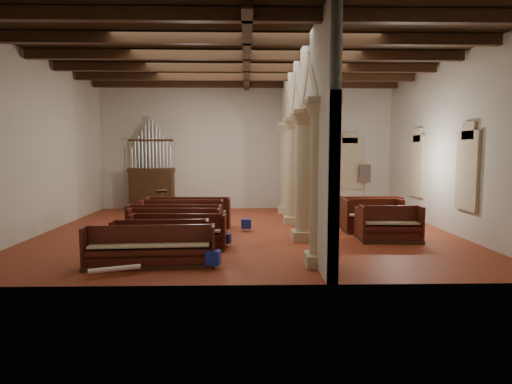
% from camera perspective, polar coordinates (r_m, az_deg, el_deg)
% --- Properties ---
extents(floor, '(14.00, 14.00, 0.00)m').
position_cam_1_polar(floor, '(15.07, -1.20, -5.28)').
color(floor, maroon).
rests_on(floor, ground).
extents(ceiling, '(14.00, 14.00, 0.00)m').
position_cam_1_polar(ceiling, '(15.13, -1.25, 17.64)').
color(ceiling, black).
rests_on(ceiling, wall_back).
extents(wall_back, '(14.00, 0.02, 6.00)m').
position_cam_1_polar(wall_back, '(20.80, -1.25, 6.03)').
color(wall_back, beige).
rests_on(wall_back, floor).
extents(wall_front, '(14.00, 0.02, 6.00)m').
position_cam_1_polar(wall_front, '(8.80, -1.14, 6.62)').
color(wall_front, beige).
rests_on(wall_front, floor).
extents(wall_left, '(0.02, 12.00, 6.00)m').
position_cam_1_polar(wall_left, '(16.36, -26.68, 5.56)').
color(wall_left, beige).
rests_on(wall_left, floor).
extents(wall_right, '(0.02, 12.00, 6.00)m').
position_cam_1_polar(wall_right, '(16.38, 24.21, 5.66)').
color(wall_right, beige).
rests_on(wall_right, floor).
extents(ceiling_beams, '(13.80, 11.80, 0.30)m').
position_cam_1_polar(ceiling_beams, '(15.09, -1.24, 16.97)').
color(ceiling_beams, '#382211').
rests_on(ceiling_beams, wall_back).
extents(arcade, '(0.90, 11.90, 6.00)m').
position_cam_1_polar(arcade, '(14.93, 5.77, 8.34)').
color(arcade, '#BFB08E').
rests_on(arcade, floor).
extents(window_right_a, '(0.03, 1.00, 2.20)m').
position_cam_1_polar(window_right_a, '(15.05, 26.47, 2.56)').
color(window_right_a, '#2D654B').
rests_on(window_right_a, wall_right).
extents(window_right_b, '(0.03, 1.00, 2.20)m').
position_cam_1_polar(window_right_b, '(18.68, 20.75, 3.26)').
color(window_right_b, '#2D654B').
rests_on(window_right_b, wall_right).
extents(window_back, '(1.00, 0.03, 2.20)m').
position_cam_1_polar(window_back, '(21.39, 12.30, 3.75)').
color(window_back, '#2D654B').
rests_on(window_back, wall_back).
extents(pipe_organ, '(2.10, 0.85, 4.40)m').
position_cam_1_polar(pipe_organ, '(20.84, -13.72, 1.39)').
color(pipe_organ, '#382211').
rests_on(pipe_organ, floor).
extents(lectern, '(0.55, 0.58, 1.12)m').
position_cam_1_polar(lectern, '(19.52, -12.51, -1.54)').
color(lectern, '#342210').
rests_on(lectern, floor).
extents(dossal_curtain, '(1.80, 0.07, 2.17)m').
position_cam_1_polar(dossal_curtain, '(21.08, 8.31, 0.98)').
color(dossal_curtain, maroon).
rests_on(dossal_curtain, floor).
extents(processional_banner, '(0.53, 0.68, 2.33)m').
position_cam_1_polar(processional_banner, '(21.18, 14.29, -0.13)').
color(processional_banner, '#382211').
rests_on(processional_banner, floor).
extents(hymnal_box_a, '(0.38, 0.33, 0.34)m').
position_cam_1_polar(hymnal_box_a, '(10.46, -5.73, -8.69)').
color(hymnal_box_a, navy).
rests_on(hymnal_box_a, floor).
extents(hymnal_box_b, '(0.33, 0.29, 0.28)m').
position_cam_1_polar(hymnal_box_b, '(12.75, -4.04, -6.20)').
color(hymnal_box_b, navy).
rests_on(hymnal_box_b, floor).
extents(hymnal_box_c, '(0.35, 0.30, 0.33)m').
position_cam_1_polar(hymnal_box_c, '(15.06, -1.34, -4.26)').
color(hymnal_box_c, navy).
rests_on(hymnal_box_c, floor).
extents(tube_heater_a, '(1.10, 0.52, 0.11)m').
position_cam_1_polar(tube_heater_a, '(10.36, -18.33, -9.70)').
color(tube_heater_a, white).
rests_on(tube_heater_a, floor).
extents(tube_heater_b, '(0.85, 0.41, 0.09)m').
position_cam_1_polar(tube_heater_b, '(11.54, -14.21, -8.01)').
color(tube_heater_b, white).
rests_on(tube_heater_b, floor).
extents(nave_pew_0, '(3.18, 0.87, 1.01)m').
position_cam_1_polar(nave_pew_0, '(10.82, -13.94, -7.99)').
color(nave_pew_0, '#382211').
rests_on(nave_pew_0, floor).
extents(nave_pew_1, '(2.61, 0.82, 0.97)m').
position_cam_1_polar(nave_pew_1, '(11.86, -12.57, -6.82)').
color(nave_pew_1, '#382211').
rests_on(nave_pew_1, floor).
extents(nave_pew_2, '(2.76, 0.79, 1.01)m').
position_cam_1_polar(nave_pew_2, '(12.57, -10.31, -6.02)').
color(nave_pew_2, '#382211').
rests_on(nave_pew_2, floor).
extents(nave_pew_3, '(2.89, 0.78, 1.01)m').
position_cam_1_polar(nave_pew_3, '(13.75, -10.78, -5.01)').
color(nave_pew_3, '#382211').
rests_on(nave_pew_3, floor).
extents(nave_pew_4, '(3.16, 0.81, 1.02)m').
position_cam_1_polar(nave_pew_4, '(14.55, -10.82, -4.43)').
color(nave_pew_4, '#382211').
rests_on(nave_pew_4, floor).
extents(nave_pew_5, '(2.90, 0.79, 1.07)m').
position_cam_1_polar(nave_pew_5, '(15.48, -9.77, -3.74)').
color(nave_pew_5, '#382211').
rests_on(nave_pew_5, floor).
extents(nave_pew_6, '(3.08, 0.85, 1.11)m').
position_cam_1_polar(nave_pew_6, '(15.97, -8.98, -3.39)').
color(nave_pew_6, '#382211').
rests_on(nave_pew_6, floor).
extents(aisle_pew_0, '(1.90, 0.83, 1.12)m').
position_cam_1_polar(aisle_pew_0, '(13.94, 17.52, -4.83)').
color(aisle_pew_0, '#382211').
rests_on(aisle_pew_0, floor).
extents(aisle_pew_1, '(1.79, 0.79, 1.01)m').
position_cam_1_polar(aisle_pew_1, '(14.54, 16.61, -4.55)').
color(aisle_pew_1, '#382211').
rests_on(aisle_pew_1, floor).
extents(aisle_pew_2, '(2.02, 0.85, 1.15)m').
position_cam_1_polar(aisle_pew_2, '(15.39, 15.29, -3.77)').
color(aisle_pew_2, '#382211').
rests_on(aisle_pew_2, floor).
extents(aisle_pew_3, '(2.23, 0.91, 1.15)m').
position_cam_1_polar(aisle_pew_3, '(16.22, 15.04, -3.31)').
color(aisle_pew_3, '#382211').
rests_on(aisle_pew_3, floor).
extents(aisle_pew_4, '(1.84, 0.64, 0.96)m').
position_cam_1_polar(aisle_pew_4, '(17.57, 14.46, -2.83)').
color(aisle_pew_4, '#382211').
rests_on(aisle_pew_4, floor).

